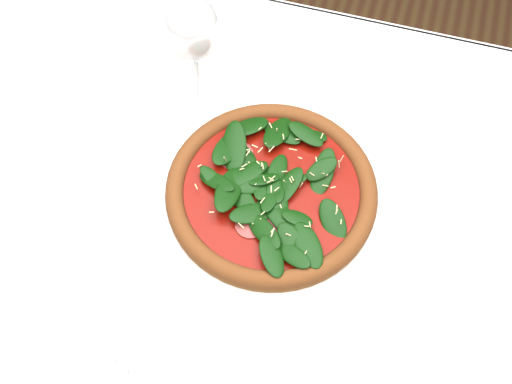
% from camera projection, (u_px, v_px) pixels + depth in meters
% --- Properties ---
extents(ground, '(6.00, 6.00, 0.00)m').
position_uv_depth(ground, '(268.00, 344.00, 1.47)').
color(ground, brown).
rests_on(ground, ground).
extents(dining_table, '(1.21, 0.81, 0.75)m').
position_uv_depth(dining_table, '(276.00, 233.00, 0.90)').
color(dining_table, silver).
rests_on(dining_table, ground).
extents(plate, '(0.35, 0.35, 0.01)m').
position_uv_depth(plate, '(271.00, 195.00, 0.81)').
color(plate, white).
rests_on(plate, dining_table).
extents(pizza, '(0.33, 0.33, 0.04)m').
position_uv_depth(pizza, '(271.00, 188.00, 0.80)').
color(pizza, brown).
rests_on(pizza, plate).
extents(wine_glass, '(0.08, 0.08, 0.19)m').
position_uv_depth(wine_glass, '(192.00, 32.00, 0.80)').
color(wine_glass, white).
rests_on(wine_glass, dining_table).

